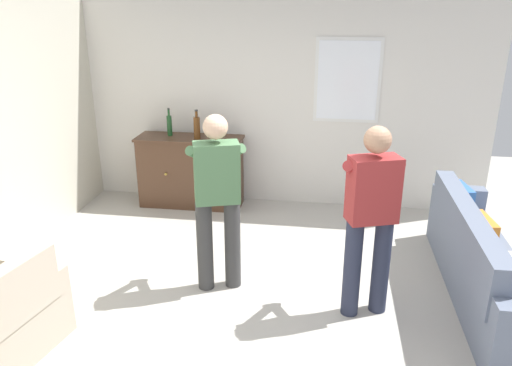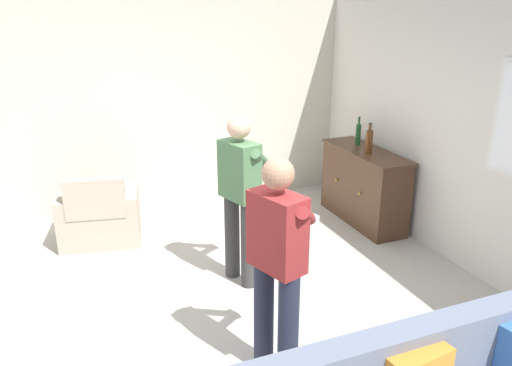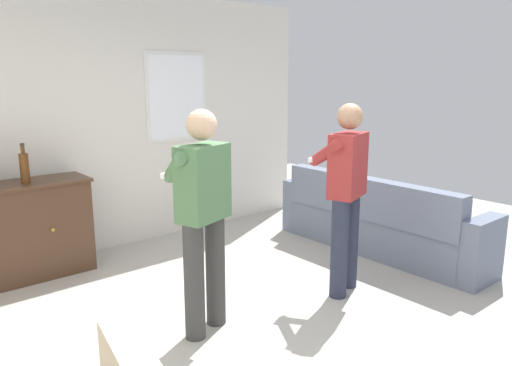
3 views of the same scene
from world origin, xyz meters
name	(u,v)px [view 2 (image 2 of 3)]	position (x,y,z in m)	size (l,w,h in m)	color
ground	(218,307)	(0.00, 0.00, 0.00)	(10.40, 10.40, 0.00)	#B2ADA3
wall_back_with_window	(468,132)	(0.02, 2.66, 1.41)	(5.20, 0.15, 2.80)	silver
wall_side_left	(153,104)	(-2.66, 0.00, 1.40)	(0.12, 5.20, 2.80)	beige
armchair	(100,219)	(-1.80, -0.84, 0.29)	(0.79, 0.98, 0.85)	#B2A38E
sideboard_cabinet	(364,186)	(-1.19, 2.30, 0.47)	(1.37, 0.49, 0.93)	#472D1E
bottle_wine_green	(369,141)	(-1.07, 2.25, 1.08)	(0.08, 0.08, 0.37)	#593314
bottle_liquor_amber	(358,134)	(-1.47, 2.35, 1.07)	(0.06, 0.06, 0.36)	#1E4C23
person_standing_left	(241,192)	(-0.39, 0.37, 0.94)	(0.53, 0.52, 1.68)	#383838
person_standing_right	(278,260)	(0.96, 0.15, 0.94)	(0.53, 0.52, 1.68)	#282D42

